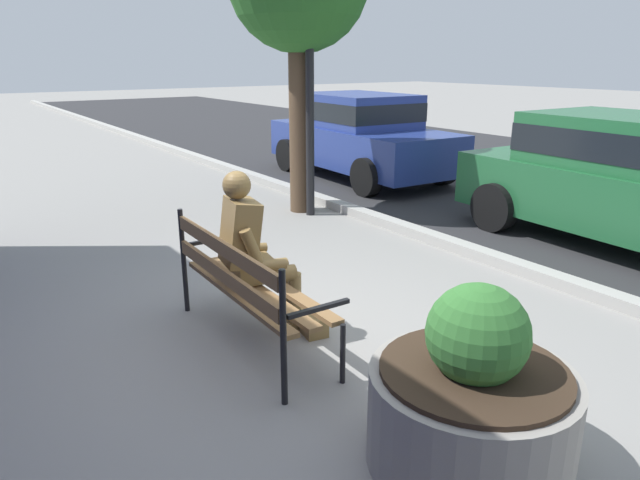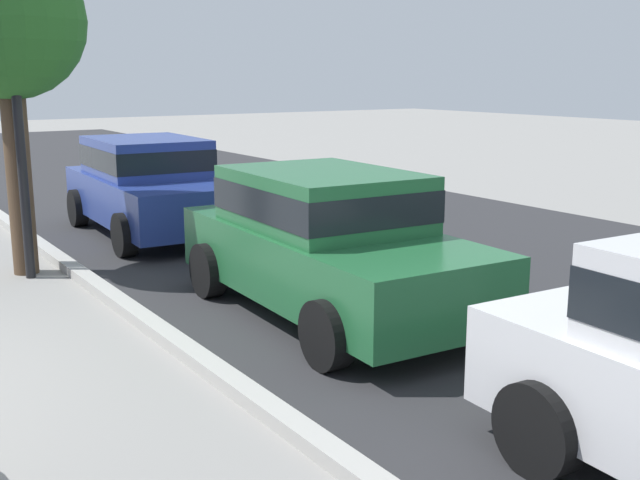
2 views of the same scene
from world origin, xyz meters
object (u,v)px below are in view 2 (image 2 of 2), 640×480
object	(u,v)px
parked_car_green	(327,238)
lamp_post	(15,75)
street_tree_near_bench	(7,26)
parked_car_blue	(149,183)

from	to	relation	value
parked_car_green	lamp_post	bearing A→B (deg)	-145.38
street_tree_near_bench	lamp_post	distance (m)	0.65
street_tree_near_bench	parked_car_green	size ratio (longest dim) A/B	1.00
parked_car_green	lamp_post	world-z (taller)	lamp_post
parked_car_blue	lamp_post	bearing A→B (deg)	-52.07
parked_car_green	street_tree_near_bench	bearing A→B (deg)	-147.60
street_tree_near_bench	parked_car_blue	xyz separation A→B (m)	(-1.54, 2.31, -2.30)
parked_car_green	lamp_post	distance (m)	4.44
parked_car_blue	lamp_post	distance (m)	3.41
parked_car_green	lamp_post	size ratio (longest dim) A/B	1.07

